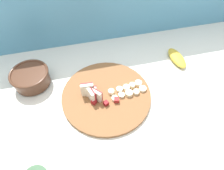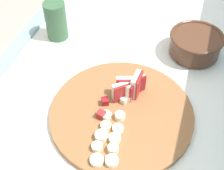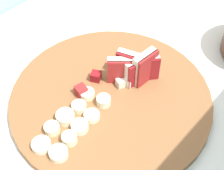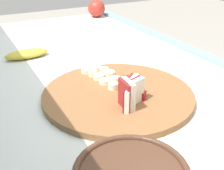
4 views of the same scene
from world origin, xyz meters
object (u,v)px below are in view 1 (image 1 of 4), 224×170
(ceramic_bowl, at_px, (31,77))
(banana_peel, at_px, (177,58))
(banana_slice_rows, at_px, (128,90))
(apple_dice_pile, at_px, (103,99))
(apple_wedge_fan, at_px, (91,92))
(cutting_board, at_px, (106,95))

(ceramic_bowl, xyz_separation_m, banana_peel, (0.64, -0.01, -0.03))
(banana_slice_rows, relative_size, banana_peel, 1.13)
(apple_dice_pile, xyz_separation_m, banana_peel, (0.37, 0.15, -0.01))
(apple_wedge_fan, height_order, banana_slice_rows, apple_wedge_fan)
(apple_wedge_fan, height_order, ceramic_bowl, apple_wedge_fan)
(cutting_board, xyz_separation_m, banana_peel, (0.36, 0.12, 0.01))
(apple_dice_pile, bearing_deg, apple_wedge_fan, 142.53)
(apple_dice_pile, height_order, banana_peel, apple_dice_pile)
(cutting_board, xyz_separation_m, apple_dice_pile, (-0.02, -0.03, 0.02))
(banana_slice_rows, distance_m, banana_peel, 0.30)
(banana_peel, bearing_deg, apple_wedge_fan, -164.09)
(banana_slice_rows, height_order, ceramic_bowl, ceramic_bowl)
(apple_wedge_fan, xyz_separation_m, ceramic_bowl, (-0.22, 0.13, -0.00))
(apple_wedge_fan, relative_size, ceramic_bowl, 0.50)
(apple_wedge_fan, relative_size, banana_slice_rows, 0.50)
(apple_dice_pile, relative_size, ceramic_bowl, 0.70)
(banana_slice_rows, bearing_deg, ceramic_bowl, 158.98)
(cutting_board, relative_size, apple_wedge_fan, 4.55)
(apple_wedge_fan, relative_size, apple_dice_pile, 0.71)
(cutting_board, relative_size, banana_peel, 2.59)
(apple_wedge_fan, distance_m, banana_slice_rows, 0.15)
(banana_peel, bearing_deg, cutting_board, -160.84)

